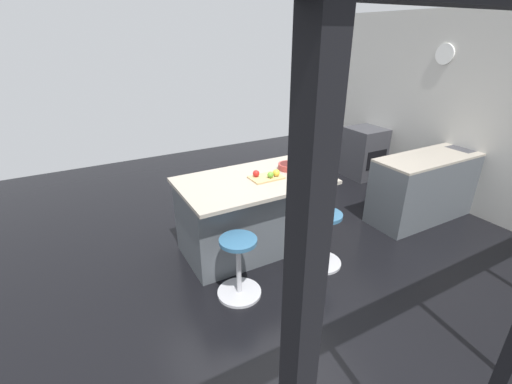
% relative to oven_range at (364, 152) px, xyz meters
% --- Properties ---
extents(ground_plane, '(7.79, 7.79, 0.00)m').
position_rel_oven_range_xyz_m(ground_plane, '(2.65, 0.97, -0.44)').
color(ground_plane, black).
extents(interior_partition_left, '(0.15, 5.90, 2.71)m').
position_rel_oven_range_xyz_m(interior_partition_left, '(-0.35, 0.97, 0.92)').
color(interior_partition_left, beige).
rests_on(interior_partition_left, ground_plane).
extents(sink_cabinet, '(2.45, 0.60, 1.19)m').
position_rel_oven_range_xyz_m(sink_cabinet, '(-0.00, 1.57, 0.02)').
color(sink_cabinet, '#4C5156').
rests_on(sink_cabinet, ground_plane).
extents(oven_range, '(0.60, 0.61, 0.88)m').
position_rel_oven_range_xyz_m(oven_range, '(0.00, 0.00, 0.00)').
color(oven_range, '#38383D').
rests_on(oven_range, ground_plane).
extents(kitchen_island, '(1.66, 1.02, 0.91)m').
position_rel_oven_range_xyz_m(kitchen_island, '(2.88, 1.10, 0.02)').
color(kitchen_island, '#4C5156').
rests_on(kitchen_island, ground_plane).
extents(stool_by_window, '(0.44, 0.44, 0.64)m').
position_rel_oven_range_xyz_m(stool_by_window, '(2.36, 1.79, -0.14)').
color(stool_by_window, '#B7B7BC').
rests_on(stool_by_window, ground_plane).
extents(stool_middle, '(0.44, 0.44, 0.64)m').
position_rel_oven_range_xyz_m(stool_middle, '(3.40, 1.79, -0.14)').
color(stool_middle, '#B7B7BC').
rests_on(stool_middle, ground_plane).
extents(cutting_board, '(0.36, 0.24, 0.02)m').
position_rel_oven_range_xyz_m(cutting_board, '(2.75, 1.19, 0.48)').
color(cutting_board, tan).
rests_on(cutting_board, kitchen_island).
extents(apple_yellow, '(0.08, 0.08, 0.08)m').
position_rel_oven_range_xyz_m(apple_yellow, '(2.64, 1.23, 0.53)').
color(apple_yellow, gold).
rests_on(apple_yellow, cutting_board).
extents(apple_red, '(0.07, 0.07, 0.07)m').
position_rel_oven_range_xyz_m(apple_red, '(2.85, 1.13, 0.53)').
color(apple_red, red).
rests_on(apple_red, cutting_board).
extents(apple_green, '(0.07, 0.07, 0.07)m').
position_rel_oven_range_xyz_m(apple_green, '(2.72, 1.24, 0.53)').
color(apple_green, '#609E2D').
rests_on(apple_green, cutting_board).
extents(fruit_bowl, '(0.25, 0.25, 0.07)m').
position_rel_oven_range_xyz_m(fruit_bowl, '(2.37, 1.07, 0.51)').
color(fruit_bowl, '#993833').
rests_on(fruit_bowl, kitchen_island).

